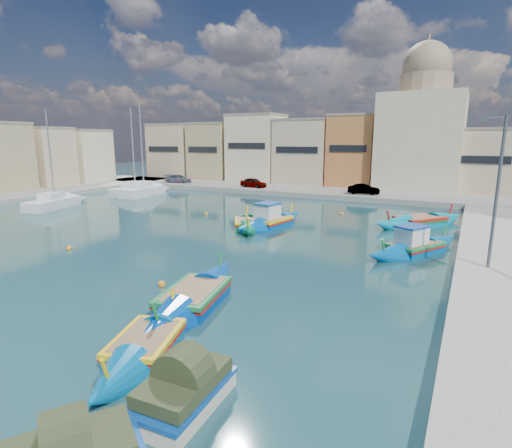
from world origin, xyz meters
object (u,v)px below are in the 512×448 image
Objects in this scene: yacht_north at (152,190)px; yacht_midnorth at (143,190)px; church_block at (422,128)px; luzzu_blue_cabin at (271,222)px; luzzu_cyan_mid at (420,223)px; yacht_mid at (64,202)px; luzzu_cyan_south at (146,346)px; luzzu_blue_south at (194,299)px; luzzu_green at (248,225)px; quay_street_lamp at (496,192)px; tender_near at (184,392)px; luzzu_turquoise_cabin at (415,248)px.

yacht_midnorth is (-1.34, -0.12, -0.02)m from yacht_north.
luzzu_blue_cabin is at bearing -104.92° from church_block.
luzzu_cyan_mid is 0.82× the size of yacht_mid.
luzzu_cyan_south is at bearing -75.42° from luzzu_blue_cabin.
luzzu_blue_cabin is at bearing -25.33° from yacht_north.
luzzu_blue_south is 0.86× the size of yacht_mid.
yacht_mid is at bearing -91.18° from yacht_midnorth.
luzzu_green is 24.20m from yacht_north.
church_block reaches higher than luzzu_green.
luzzu_cyan_mid is at bearing 73.21° from luzzu_blue_south.
quay_street_lamp reaches higher than luzzu_cyan_south.
church_block is at bearing 90.35° from tender_near.
tender_near is (7.91, -21.04, 0.08)m from luzzu_blue_cabin.
yacht_north is at bearing 156.79° from quay_street_lamp.
church_block is at bearing 30.63° from yacht_north.
luzzu_cyan_south is 34.58m from yacht_mid.
luzzu_blue_cabin is 22.48m from tender_near.
luzzu_turquoise_cabin is 1.19× the size of luzzu_cyan_south.
luzzu_blue_cabin is 0.73× the size of yacht_north.
yacht_north is at bearing 135.46° from luzzu_blue_south.
quay_street_lamp reaches higher than luzzu_cyan_mid.
yacht_north is (-30.48, 31.72, 0.03)m from tender_near.
luzzu_blue_cabin is at bearing 104.58° from luzzu_cyan_south.
yacht_north reaches higher than luzzu_turquoise_cabin.
luzzu_cyan_south is 40.86m from yacht_north.
luzzu_blue_south is (-6.51, -21.59, -0.02)m from luzzu_cyan_mid.
tender_near is 0.26× the size of yacht_midnorth.
luzzu_blue_cabin reaches higher than luzzu_cyan_south.
luzzu_turquoise_cabin reaches higher than luzzu_cyan_mid.
tender_near is at bearing -89.65° from church_block.
yacht_midnorth is (-28.97, 29.99, 0.23)m from luzzu_cyan_south.
luzzu_cyan_mid is at bearing 111.23° from quay_street_lamp.
yacht_north reaches higher than luzzu_blue_south.
luzzu_green is 0.61× the size of yacht_north.
church_block reaches higher than yacht_mid.
luzzu_turquoise_cabin is 17.89m from luzzu_cyan_south.
church_block is 2.58× the size of luzzu_green.
church_block is 32.44m from luzzu_turquoise_cabin.
quay_street_lamp reaches higher than luzzu_blue_cabin.
luzzu_green is at bearing 109.67° from luzzu_cyan_south.
luzzu_blue_south reaches higher than luzzu_cyan_south.
quay_street_lamp is (7.44, -34.00, -4.07)m from church_block.
luzzu_cyan_south is 0.61× the size of yacht_midnorth.
church_block reaches higher than luzzu_turquoise_cabin.
yacht_mid reaches higher than luzzu_blue_cabin.
luzzu_blue_cabin is 1.20× the size of luzzu_green.
luzzu_blue_cabin is at bearing 104.67° from luzzu_blue_south.
luzzu_cyan_south is at bearing -70.33° from luzzu_green.
yacht_north reaches higher than luzzu_cyan_south.
luzzu_green is at bearing -106.98° from church_block.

